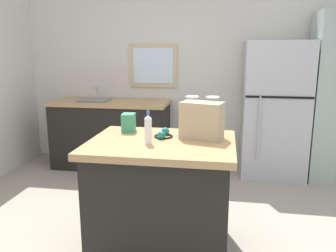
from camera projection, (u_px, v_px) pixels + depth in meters
name	position (u px, v px, depth m)	size (l,w,h in m)	color
back_wall	(198.00, 69.00, 4.79)	(4.98, 0.13, 2.67)	silver
kitchen_island	(162.00, 197.00, 2.74)	(1.11, 0.87, 0.92)	black
refrigerator	(275.00, 110.00, 4.36)	(0.79, 0.67, 1.71)	#B7B7BC
tall_cabinet	(330.00, 98.00, 4.22)	(0.46, 0.59, 2.04)	#9EB2A8
sink_counter	(111.00, 133.00, 4.78)	(1.58, 0.69, 1.10)	black
shopping_bag	(202.00, 120.00, 2.67)	(0.35, 0.25, 0.33)	tan
small_box	(129.00, 123.00, 2.91)	(0.10, 0.13, 0.15)	#388E66
bottle	(148.00, 129.00, 2.52)	(0.05, 0.05, 0.25)	white
ear_defenders	(163.00, 134.00, 2.75)	(0.16, 0.20, 0.06)	black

